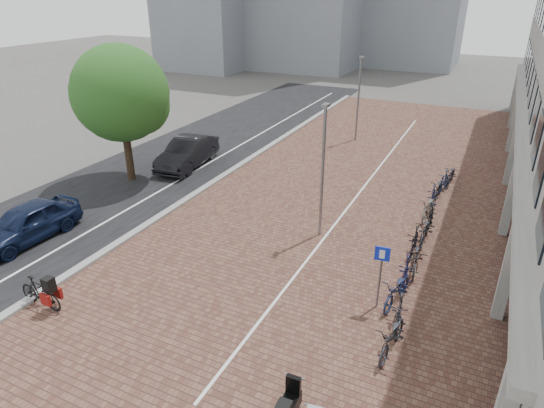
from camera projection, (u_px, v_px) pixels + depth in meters
The scene contains 14 objects.
ground at pixel (190, 313), 14.89m from camera, with size 140.00×140.00×0.00m, color #474442.
plaza_brick at pixel (358, 189), 23.89m from camera, with size 14.50×42.00×0.04m, color brown.
street_asphalt at pixel (181, 158), 28.22m from camera, with size 8.00×50.00×0.03m, color black.
curb at pixel (237, 167), 26.66m from camera, with size 0.35×42.00×0.14m, color gray.
lane_line at pixel (209, 163), 27.42m from camera, with size 0.12×44.00×0.00m, color white.
parking_line at pixel (362, 190), 23.80m from camera, with size 0.10×30.00×0.00m, color white.
car_navy at pixel (26, 223), 18.86m from camera, with size 1.81×4.49×1.53m, color black.
car_dark at pixel (188, 153), 26.68m from camera, with size 1.72×4.94×1.63m, color black.
hero_bike at pixel (40, 292), 14.94m from camera, with size 1.81×0.56×1.27m.
parking_sign at pixel (381, 268), 14.52m from camera, with size 0.47×0.11×2.25m.
lamp_near at pixel (322, 174), 18.38m from camera, with size 0.12×0.12×5.45m, color gray.
lamp_far at pixel (358, 100), 30.42m from camera, with size 0.12×0.12×5.40m, color gray.
street_tree at pixel (124, 96), 23.33m from camera, with size 4.83×4.83×7.02m.
bike_row at pixel (425, 231), 18.79m from camera, with size 1.32×15.82×1.05m.
Camera 1 is at (7.56, -9.70, 9.44)m, focal length 30.86 mm.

